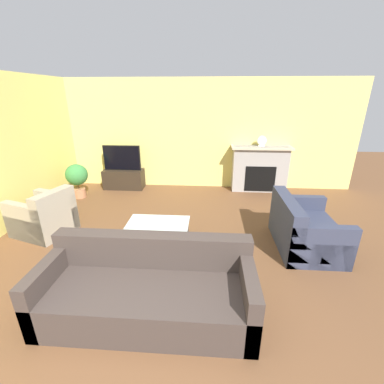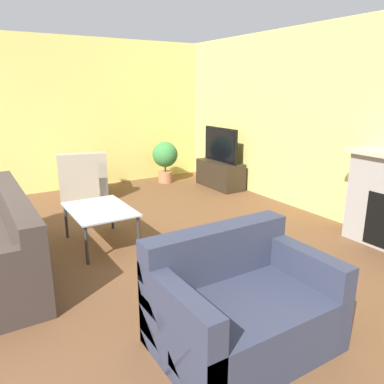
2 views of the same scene
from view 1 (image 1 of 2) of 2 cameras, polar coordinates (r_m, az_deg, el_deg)
The scene contains 10 objects.
wall_back at distance 6.67m, azimuth -2.37°, elevation 12.56°, with size 8.71×0.06×2.70m.
fireplace at distance 6.68m, azimuth 14.78°, elevation 5.25°, with size 1.46×0.45×1.13m.
tv_stand at distance 6.93m, azimuth -14.86°, elevation 2.82°, with size 1.01×0.43×0.49m.
tv at distance 6.78m, azimuth -15.31°, elevation 7.33°, with size 0.94×0.06×0.63m.
couch_sectional at distance 3.07m, azimuth -9.61°, elevation -20.81°, with size 2.28×0.91×0.82m.
couch_loveseat at distance 4.49m, azimuth 23.58°, elevation -7.80°, with size 0.90×1.24×0.82m.
armchair_by_window at distance 5.20m, azimuth -29.96°, elevation -4.90°, with size 1.05×0.98×0.82m.
coffee_table at distance 4.00m, azimuth -7.70°, elevation -7.76°, with size 0.95×0.68×0.46m.
potted_plant at distance 6.58m, azimuth -24.18°, elevation 3.06°, with size 0.50×0.50×0.81m.
mantel_clock at distance 6.54m, azimuth 15.25°, elevation 10.92°, with size 0.22×0.07×0.25m.
Camera 1 is at (0.73, -1.40, 2.32)m, focal length 24.00 mm.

